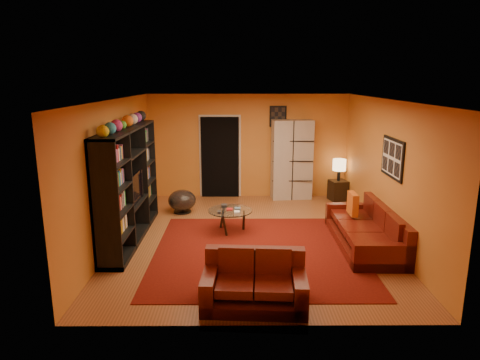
{
  "coord_description": "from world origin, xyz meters",
  "views": [
    {
      "loc": [
        -0.25,
        -7.7,
        2.96
      ],
      "look_at": [
        -0.21,
        0.1,
        1.11
      ],
      "focal_mm": 32.0,
      "sensor_mm": 36.0,
      "label": 1
    }
  ],
  "objects_px": {
    "coffee_table": "(230,212)",
    "table_lamp": "(339,165)",
    "entertainment_unit": "(129,184)",
    "loveseat": "(254,282)",
    "storage_cabinet": "(292,160)",
    "bowl_chair": "(182,201)",
    "sofa": "(370,230)",
    "side_table": "(338,190)",
    "tv": "(131,188)"
  },
  "relations": [
    {
      "from": "sofa",
      "to": "coffee_table",
      "type": "xyz_separation_m",
      "value": [
        -2.54,
        0.72,
        0.11
      ]
    },
    {
      "from": "tv",
      "to": "side_table",
      "type": "height_order",
      "value": "tv"
    },
    {
      "from": "loveseat",
      "to": "storage_cabinet",
      "type": "height_order",
      "value": "storage_cabinet"
    },
    {
      "from": "tv",
      "to": "side_table",
      "type": "bearing_deg",
      "value": -59.19
    },
    {
      "from": "entertainment_unit",
      "to": "loveseat",
      "type": "relative_size",
      "value": 2.11
    },
    {
      "from": "sofa",
      "to": "table_lamp",
      "type": "height_order",
      "value": "table_lamp"
    },
    {
      "from": "bowl_chair",
      "to": "loveseat",
      "type": "bearing_deg",
      "value": -69.7
    },
    {
      "from": "storage_cabinet",
      "to": "side_table",
      "type": "xyz_separation_m",
      "value": [
        1.15,
        -0.2,
        -0.74
      ]
    },
    {
      "from": "storage_cabinet",
      "to": "bowl_chair",
      "type": "relative_size",
      "value": 3.14
    },
    {
      "from": "entertainment_unit",
      "to": "bowl_chair",
      "type": "distance_m",
      "value": 1.93
    },
    {
      "from": "storage_cabinet",
      "to": "coffee_table",
      "type": "bearing_deg",
      "value": -127.1
    },
    {
      "from": "tv",
      "to": "entertainment_unit",
      "type": "bearing_deg",
      "value": 35.34
    },
    {
      "from": "storage_cabinet",
      "to": "entertainment_unit",
      "type": "bearing_deg",
      "value": -146.0
    },
    {
      "from": "storage_cabinet",
      "to": "table_lamp",
      "type": "height_order",
      "value": "storage_cabinet"
    },
    {
      "from": "entertainment_unit",
      "to": "storage_cabinet",
      "type": "bearing_deg",
      "value": 39.69
    },
    {
      "from": "entertainment_unit",
      "to": "bowl_chair",
      "type": "xyz_separation_m",
      "value": [
        0.76,
        1.59,
        -0.77
      ]
    },
    {
      "from": "sofa",
      "to": "storage_cabinet",
      "type": "relative_size",
      "value": 1.21
    },
    {
      "from": "entertainment_unit",
      "to": "side_table",
      "type": "bearing_deg",
      "value": 29.87
    },
    {
      "from": "bowl_chair",
      "to": "sofa",
      "type": "bearing_deg",
      "value": -28.36
    },
    {
      "from": "bowl_chair",
      "to": "table_lamp",
      "type": "distance_m",
      "value": 3.94
    },
    {
      "from": "bowl_chair",
      "to": "table_lamp",
      "type": "relative_size",
      "value": 1.17
    },
    {
      "from": "sofa",
      "to": "storage_cabinet",
      "type": "height_order",
      "value": "storage_cabinet"
    },
    {
      "from": "storage_cabinet",
      "to": "table_lamp",
      "type": "bearing_deg",
      "value": -15.62
    },
    {
      "from": "storage_cabinet",
      "to": "bowl_chair",
      "type": "height_order",
      "value": "storage_cabinet"
    },
    {
      "from": "loveseat",
      "to": "side_table",
      "type": "distance_m",
      "value": 5.51
    },
    {
      "from": "storage_cabinet",
      "to": "loveseat",
      "type": "bearing_deg",
      "value": -107.88
    },
    {
      "from": "entertainment_unit",
      "to": "side_table",
      "type": "relative_size",
      "value": 6.0
    },
    {
      "from": "coffee_table",
      "to": "table_lamp",
      "type": "height_order",
      "value": "table_lamp"
    },
    {
      "from": "sofa",
      "to": "loveseat",
      "type": "distance_m",
      "value": 2.98
    },
    {
      "from": "entertainment_unit",
      "to": "loveseat",
      "type": "bearing_deg",
      "value": -47.16
    },
    {
      "from": "table_lamp",
      "to": "coffee_table",
      "type": "bearing_deg",
      "value": -139.6
    },
    {
      "from": "side_table",
      "to": "bowl_chair",
      "type": "bearing_deg",
      "value": -165.02
    },
    {
      "from": "bowl_chair",
      "to": "tv",
      "type": "bearing_deg",
      "value": -113.17
    },
    {
      "from": "sofa",
      "to": "loveseat",
      "type": "height_order",
      "value": "same"
    },
    {
      "from": "tv",
      "to": "storage_cabinet",
      "type": "relative_size",
      "value": 0.48
    },
    {
      "from": "entertainment_unit",
      "to": "side_table",
      "type": "distance_m",
      "value": 5.28
    },
    {
      "from": "sofa",
      "to": "bowl_chair",
      "type": "relative_size",
      "value": 3.81
    },
    {
      "from": "entertainment_unit",
      "to": "bowl_chair",
      "type": "relative_size",
      "value": 4.77
    },
    {
      "from": "table_lamp",
      "to": "storage_cabinet",
      "type": "bearing_deg",
      "value": 170.07
    },
    {
      "from": "coffee_table",
      "to": "bowl_chair",
      "type": "bearing_deg",
      "value": 131.64
    },
    {
      "from": "loveseat",
      "to": "coffee_table",
      "type": "distance_m",
      "value": 2.79
    },
    {
      "from": "tv",
      "to": "loveseat",
      "type": "bearing_deg",
      "value": -136.96
    },
    {
      "from": "sofa",
      "to": "bowl_chair",
      "type": "xyz_separation_m",
      "value": [
        -3.66,
        1.97,
        -0.01
      ]
    },
    {
      "from": "tv",
      "to": "storage_cabinet",
      "type": "distance_m",
      "value": 4.39
    },
    {
      "from": "entertainment_unit",
      "to": "sofa",
      "type": "bearing_deg",
      "value": -4.94
    },
    {
      "from": "storage_cabinet",
      "to": "table_lamp",
      "type": "relative_size",
      "value": 3.69
    },
    {
      "from": "sofa",
      "to": "coffee_table",
      "type": "bearing_deg",
      "value": 164.91
    },
    {
      "from": "tv",
      "to": "storage_cabinet",
      "type": "bearing_deg",
      "value": -49.19
    },
    {
      "from": "tv",
      "to": "table_lamp",
      "type": "relative_size",
      "value": 1.76
    },
    {
      "from": "tv",
      "to": "bowl_chair",
      "type": "distance_m",
      "value": 1.94
    }
  ]
}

